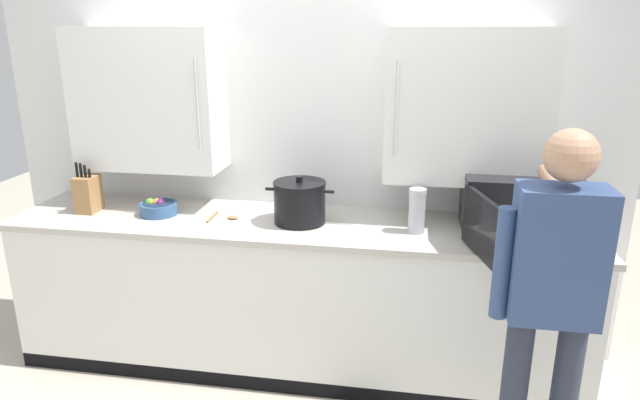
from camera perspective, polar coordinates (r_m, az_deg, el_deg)
back_wall_tiled at (r=3.36m, az=-1.49°, el=7.51°), size 3.78×0.44×2.66m
counter_unit at (r=3.36m, az=-2.42°, el=-9.56°), size 3.28×0.68×0.91m
microwave_oven at (r=3.15m, az=19.11°, el=-0.34°), size 0.60×0.81×0.32m
thermos_flask at (r=3.02m, az=9.80°, el=-1.06°), size 0.09×0.09×0.24m
fruit_bowl at (r=3.42m, az=-16.06°, el=-0.70°), size 0.22×0.22×0.10m
wooden_spoon at (r=3.27m, az=-9.74°, el=-1.70°), size 0.16×0.19×0.02m
stock_pot at (r=3.13m, az=-2.08°, el=-0.22°), size 0.39×0.29×0.27m
knife_block at (r=3.59m, az=-22.46°, el=0.62°), size 0.11×0.15×0.30m
person_figure at (r=2.43m, az=22.40°, el=-8.53°), size 0.44×0.64×1.62m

